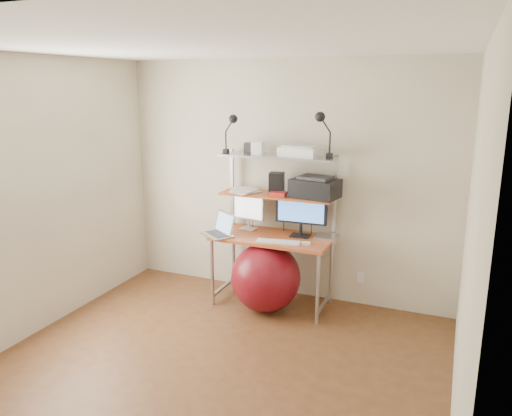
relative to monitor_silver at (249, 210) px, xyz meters
The scene contains 20 objects.
room 1.65m from the monitor_silver, 78.45° to the right, with size 3.60×3.60×3.60m.
computer_desk 0.34m from the monitor_silver, 14.75° to the right, with size 1.20×0.60×1.57m.
wall_outlet 1.36m from the monitor_silver, ahead, with size 0.08×0.01×0.12m, color silver.
monitor_silver is the anchor object (origin of this frame).
monitor_black 0.59m from the monitor_silver, ahead, with size 0.53×0.15×0.53m.
laptop 0.39m from the monitor_silver, 120.23° to the right, with size 0.42×0.41×0.29m.
keyboard 0.59m from the monitor_silver, 35.00° to the right, with size 0.43×0.12×0.01m, color silver.
mouse 0.80m from the monitor_silver, 20.75° to the right, with size 0.08×0.05×0.02m, color silver.
mac_mini 0.89m from the monitor_silver, ahead, with size 0.22×0.22×0.04m, color #B6B5BA.
phone 0.50m from the monitor_silver, 44.42° to the right, with size 0.07×0.13×0.01m, color black.
printer 0.78m from the monitor_silver, ahead, with size 0.50×0.38×0.22m.
nas_cube 0.44m from the monitor_silver, ahead, with size 0.15×0.15×0.22m, color black.
red_box 0.44m from the monitor_silver, 16.12° to the right, with size 0.16×0.11×0.04m, color #AF241C.
scanner 0.85m from the monitor_silver, ahead, with size 0.43×0.31×0.10m.
box_white 0.68m from the monitor_silver, 27.10° to the right, with size 0.11×0.09×0.13m, color silver.
box_grey 0.65m from the monitor_silver, 95.40° to the left, with size 0.11×0.11×0.11m, color #313134.
clip_lamp_left 0.90m from the monitor_silver, 136.98° to the right, with size 0.16×0.09×0.40m.
clip_lamp_right 1.21m from the monitor_silver, ahead, with size 0.18×0.10×0.44m.
exercise_ball 0.74m from the monitor_silver, 44.04° to the right, with size 0.70×0.70×0.70m, color maroon.
paper_stack 0.22m from the monitor_silver, 159.55° to the right, with size 0.38×0.42×0.02m.
Camera 1 is at (1.71, -3.10, 2.24)m, focal length 35.00 mm.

